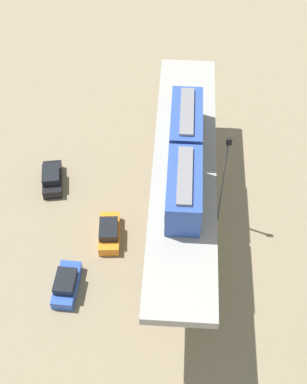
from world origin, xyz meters
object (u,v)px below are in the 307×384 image
Objects in this scene: train at (185,156)px; parked_car_orange at (109,232)px; parked_car_blue at (66,284)px; parked_car_black at (52,178)px; signal_post at (223,178)px.

train is 10.81m from parked_car_orange.
parked_car_orange is (-2.95, -5.48, 0.00)m from parked_car_blue.
parked_car_black is 8.78m from parked_car_orange.
parked_car_black is (3.37, -11.57, 0.00)m from parked_car_blue.
parked_car_blue is 0.96× the size of parked_car_black.
train is 1.31× the size of signal_post.
parked_car_orange is (6.38, 1.69, -8.56)m from train.
parked_car_orange is at bearing -115.98° from parked_car_blue.
parked_car_blue is 15.94m from signal_post.
parked_car_blue is 0.41× the size of signal_post.
parked_car_black and parked_car_orange have the same top height.
train is at bearing -140.14° from parked_car_blue.
signal_post is at bearing 158.24° from parked_car_black.
signal_post is at bearing -144.84° from parked_car_blue.
parked_car_blue is at bearing 32.86° from signal_post.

